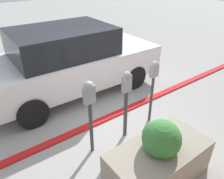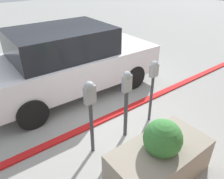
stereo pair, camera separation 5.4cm
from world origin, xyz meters
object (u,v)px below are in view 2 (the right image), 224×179
object	(u,v)px
parking_meter_second	(126,94)
parking_meter_middle	(153,78)
parking_meter_nearest	(90,103)
planter_box	(160,157)
parked_car_front	(68,61)

from	to	relation	value
parking_meter_second	parking_meter_middle	xyz separation A→B (m)	(0.74, 0.05, 0.08)
parking_meter_nearest	planter_box	xyz separation A→B (m)	(0.54, -1.09, -0.65)
parking_meter_nearest	parking_meter_second	size ratio (longest dim) A/B	1.02
parking_meter_nearest	parking_meter_middle	distance (m)	1.48
parking_meter_second	planter_box	world-z (taller)	parking_meter_second
parking_meter_middle	planter_box	distance (m)	1.59
parking_meter_nearest	parking_meter_second	distance (m)	0.75
parking_meter_second	parking_meter_middle	size ratio (longest dim) A/B	1.00
planter_box	parked_car_front	distance (m)	3.36
planter_box	parking_meter_nearest	bearing A→B (deg)	116.23
parking_meter_middle	parked_car_front	size ratio (longest dim) A/B	0.31
parking_meter_nearest	planter_box	bearing A→B (deg)	-63.77
parking_meter_nearest	parking_meter_middle	size ratio (longest dim) A/B	1.02
parking_meter_nearest	parking_meter_second	world-z (taller)	parking_meter_nearest
parking_meter_second	planter_box	xyz separation A→B (m)	(-0.21, -1.06, -0.56)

